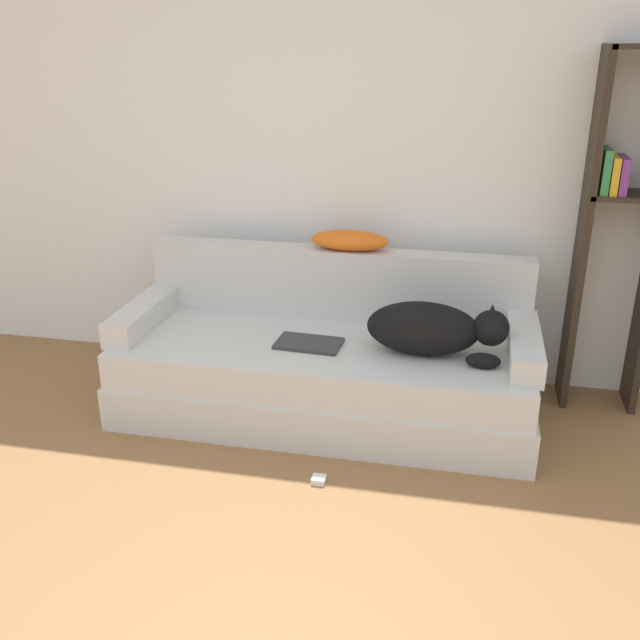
% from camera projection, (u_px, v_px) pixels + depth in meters
% --- Properties ---
extents(wall_back, '(7.14, 0.06, 2.70)m').
position_uv_depth(wall_back, '(336.00, 135.00, 3.83)').
color(wall_back, white).
rests_on(wall_back, ground_plane).
extents(couch, '(2.10, 0.86, 0.41)m').
position_uv_depth(couch, '(324.00, 377.00, 3.69)').
color(couch, silver).
rests_on(couch, ground_plane).
extents(couch_backrest, '(2.06, 0.15, 0.38)m').
position_uv_depth(couch_backrest, '(337.00, 283.00, 3.87)').
color(couch_backrest, silver).
rests_on(couch_backrest, couch).
extents(couch_arm_left, '(0.15, 0.67, 0.13)m').
position_uv_depth(couch_arm_left, '(143.00, 314.00, 3.77)').
color(couch_arm_left, silver).
rests_on(couch_arm_left, couch).
extents(couch_arm_right, '(0.15, 0.67, 0.13)m').
position_uv_depth(couch_arm_right, '(524.00, 346.00, 3.40)').
color(couch_arm_right, silver).
rests_on(couch_arm_right, couch).
extents(dog, '(0.67, 0.27, 0.26)m').
position_uv_depth(dog, '(433.00, 329.00, 3.41)').
color(dog, black).
rests_on(dog, couch).
extents(laptop, '(0.33, 0.22, 0.02)m').
position_uv_depth(laptop, '(308.00, 343.00, 3.56)').
color(laptop, '#2D2D30').
rests_on(laptop, couch).
extents(throw_pillow, '(0.42, 0.19, 0.10)m').
position_uv_depth(throw_pillow, '(350.00, 240.00, 3.77)').
color(throw_pillow, orange).
rests_on(throw_pillow, couch_backrest).
extents(bookshelf, '(0.38, 0.26, 1.82)m').
position_uv_depth(bookshelf, '(620.00, 221.00, 3.52)').
color(bookshelf, '#2D2319').
rests_on(bookshelf, ground_plane).
extents(power_adapter, '(0.06, 0.06, 0.03)m').
position_uv_depth(power_adapter, '(319.00, 480.00, 3.17)').
color(power_adapter, silver).
rests_on(power_adapter, ground_plane).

